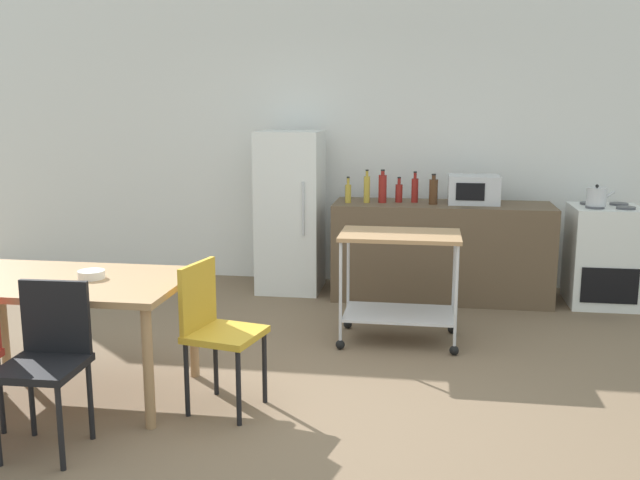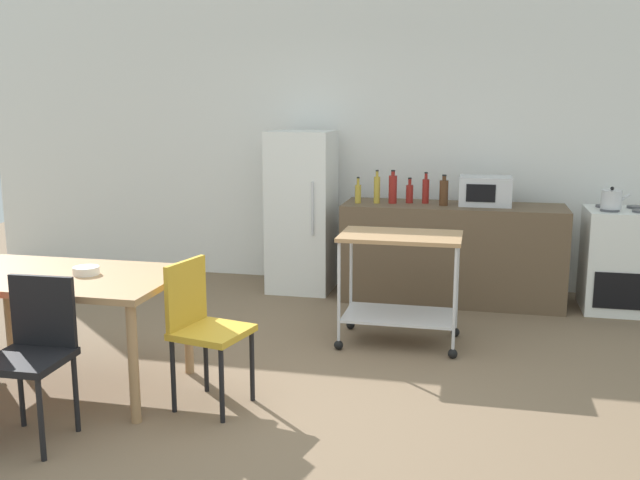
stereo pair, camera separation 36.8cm
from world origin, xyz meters
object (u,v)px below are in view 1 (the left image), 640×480
refrigerator (291,212)px  kettle (596,197)px  bottle_vinegar (399,192)px  bottle_soy_sauce (415,190)px  microwave (474,190)px  dining_table (64,291)px  bottle_sparkling_water (383,188)px  bottle_soda (348,193)px  kitchen_cart (399,269)px  chair_mustard (216,325)px  chair_black (47,354)px  bottle_sesame_oil (433,191)px  stove_oven (603,256)px  fruit_bowl (91,274)px  bottle_wine (367,189)px

refrigerator → kettle: (2.78, -0.18, 0.23)m
bottle_vinegar → kettle: bearing=-3.7°
refrigerator → bottle_soy_sauce: 1.22m
bottle_soy_sauce → microwave: bearing=-0.5°
dining_table → bottle_sparkling_water: size_ratio=4.89×
bottle_vinegar → bottle_soy_sauce: size_ratio=0.82×
bottle_soda → kettle: bearing=-0.0°
kitchen_cart → bottle_sparkling_water: bottle_sparkling_water is taller
chair_mustard → chair_black: bearing=142.4°
chair_black → bottle_soda: size_ratio=3.68×
bottle_sesame_oil → microwave: bottle_sesame_oil is taller
microwave → bottle_sesame_oil: bearing=-164.9°
bottle_sparkling_water → bottle_vinegar: size_ratio=1.30×
chair_black → bottle_vinegar: bearing=61.5°
chair_mustard → microwave: size_ratio=1.93×
bottle_sparkling_water → kettle: (1.89, -0.06, -0.03)m
bottle_sparkling_water → microwave: (0.83, 0.06, -0.00)m
dining_table → bottle_sesame_oil: bearing=48.5°
chair_black → bottle_soy_sauce: (1.83, 3.33, 0.50)m
chair_black → bottle_vinegar: (1.69, 3.32, 0.47)m
refrigerator → bottle_sesame_oil: bearing=-6.7°
bottle_soda → bottle_sesame_oil: bearing=1.5°
stove_oven → fruit_bowl: bearing=-144.3°
chair_black → stove_oven: (3.54, 3.31, -0.07)m
bottle_sesame_oil → kettle: bottle_sesame_oil is taller
dining_table → refrigerator: 2.86m
dining_table → bottle_soda: bearing=59.7°
chair_black → microwave: (2.37, 3.33, 0.51)m
bottle_vinegar → microwave: microwave is taller
dining_table → kettle: bearing=34.5°
chair_black → kitchen_cart: size_ratio=0.98×
stove_oven → bottle_soda: 2.38m
bottle_wine → bottle_sesame_oil: (0.61, -0.01, -0.01)m
bottle_vinegar → bottle_sesame_oil: 0.33m
bottle_sesame_oil → bottle_sparkling_water: bearing=175.4°
kitchen_cart → refrigerator: bearing=128.6°
dining_table → bottle_sesame_oil: 3.43m
stove_oven → microwave: microwave is taller
bottle_wine → bottle_sparkling_water: 0.15m
bottle_soda → bottle_soy_sauce: size_ratio=0.84×
bottle_vinegar → bottle_sparkling_water: bearing=-160.4°
dining_table → kettle: (3.68, 2.53, 0.33)m
dining_table → refrigerator: refrigerator is taller
refrigerator → bottle_sesame_oil: 1.39m
dining_table → chair_mustard: size_ratio=1.69×
bottle_sparkling_water → fruit_bowl: 3.04m
stove_oven → kettle: size_ratio=3.84×
stove_oven → bottle_sesame_oil: bottle_sesame_oil is taller
chair_black → chair_mustard: (0.73, 0.61, 0.00)m
chair_mustard → bottle_sesame_oil: bearing=-13.4°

